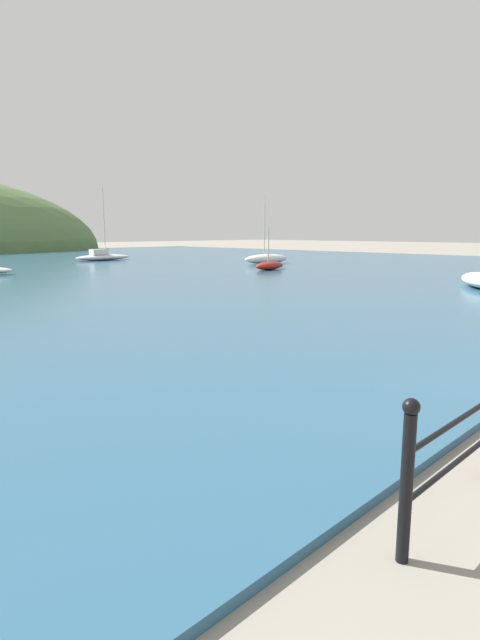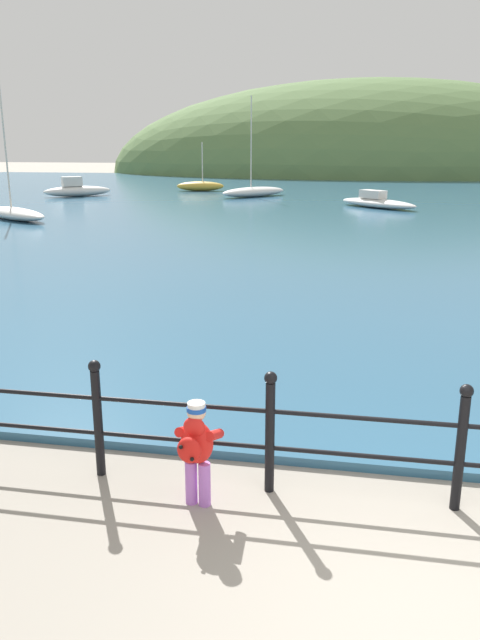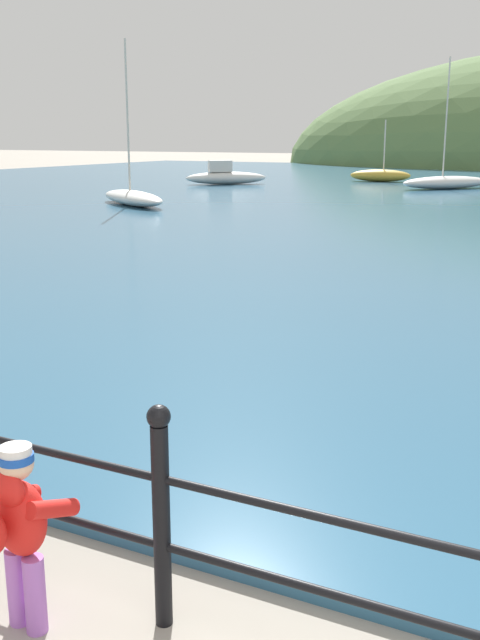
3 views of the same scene
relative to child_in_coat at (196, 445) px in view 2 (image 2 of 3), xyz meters
The scene contains 10 objects.
ground_plane 2.45m from the child_in_coat, 28.62° to the right, with size 200.00×200.00×0.00m, color gray.
water 30.94m from the child_in_coat, 86.14° to the left, with size 80.00×60.00×0.10m, color #2D5B7A.
far_hillside 66.44m from the child_in_coat, 88.20° to the left, with size 56.80×31.24×19.61m.
iron_railing 2.34m from the child_in_coat, ahead, with size 10.31×0.12×1.21m.
child_in_coat is the anchor object (origin of this frame).
boat_mid_harbor 37.80m from the child_in_coat, 103.93° to the left, with size 3.31×1.63×3.17m.
boat_blue_hull 27.37m from the child_in_coat, 85.16° to the left, with size 4.20×4.07×0.84m.
boat_far_left 34.61m from the child_in_coat, 116.35° to the left, with size 3.85×3.42×1.18m.
boat_nearest_quay 23.24m from the child_in_coat, 123.55° to the left, with size 4.46×3.52×5.55m.
boat_white_sailboat 33.09m from the child_in_coat, 98.35° to the left, with size 3.99×4.40×5.75m.
Camera 2 is at (-0.78, -3.75, 3.20)m, focal length 35.00 mm.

